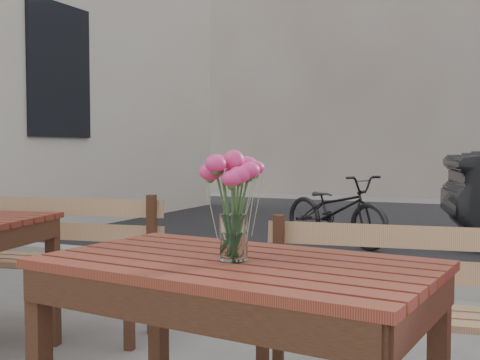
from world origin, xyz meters
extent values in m
cube|color=black|center=(-4.98, 4.50, 2.20)|extent=(0.06, 1.20, 1.80)
cube|color=black|center=(0.00, 7.00, 0.00)|extent=(30.00, 8.00, 0.00)
cube|color=gray|center=(0.00, 3.00, 0.06)|extent=(30.00, 0.25, 0.12)
cube|color=gray|center=(-3.00, 14.00, 4.00)|extent=(8.00, 3.00, 8.00)
cube|color=maroon|center=(-0.24, -0.16, 0.77)|extent=(1.35, 0.89, 0.03)
cube|color=black|center=(-0.78, 0.22, 0.38)|extent=(0.07, 0.07, 0.75)
cube|color=#A07752|center=(0.20, 0.68, 0.43)|extent=(1.40, 0.55, 0.03)
cube|color=#A07752|center=(0.18, 0.89, 0.66)|extent=(1.35, 0.21, 0.37)
cube|color=black|center=(-0.44, 0.75, 0.41)|extent=(0.05, 0.05, 0.83)
cylinder|color=white|center=(-0.24, -0.18, 0.86)|extent=(0.09, 0.09, 0.15)
cylinder|color=#355F2C|center=(-0.24, -0.18, 0.93)|extent=(0.05, 0.05, 0.30)
cube|color=black|center=(-1.83, 0.77, 0.37)|extent=(0.07, 0.07, 0.75)
cube|color=#A07752|center=(-2.05, 0.93, 0.45)|extent=(1.46, 0.60, 0.03)
cube|color=#A07752|center=(-2.08, 1.14, 0.69)|extent=(1.41, 0.25, 0.39)
cube|color=black|center=(-1.38, 0.87, 0.23)|extent=(0.06, 0.06, 0.47)
cube|color=black|center=(-1.43, 1.19, 0.43)|extent=(0.06, 0.06, 0.86)
imported|color=black|center=(-1.30, 5.01, 0.42)|extent=(1.68, 1.26, 0.84)
camera|label=1|loc=(0.57, -1.94, 1.15)|focal=45.00mm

